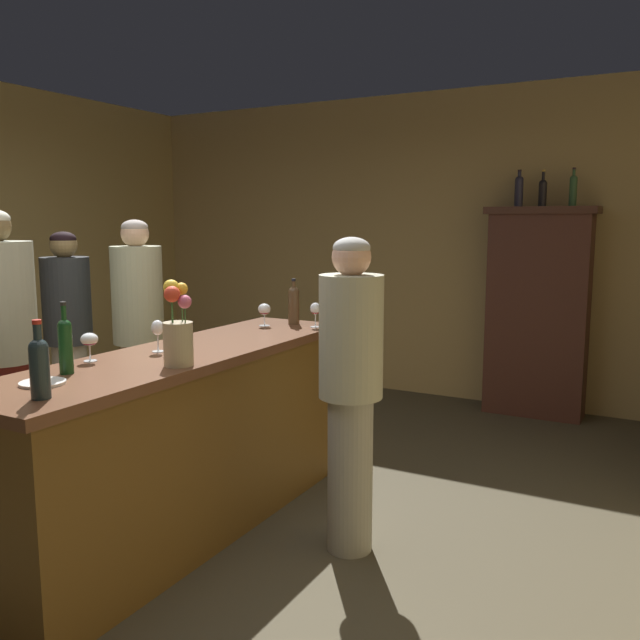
{
  "coord_description": "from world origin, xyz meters",
  "views": [
    {
      "loc": [
        2.45,
        -2.37,
        1.64
      ],
      "look_at": [
        0.83,
        0.61,
        1.14
      ],
      "focal_mm": 37.38,
      "sensor_mm": 36.0,
      "label": 1
    }
  ],
  "objects_px": {
    "wine_glass_spare": "(158,329)",
    "display_bottle_midleft": "(543,191)",
    "wine_glass_front": "(89,341)",
    "display_bottle_left": "(519,190)",
    "patron_in_navy": "(68,331)",
    "wine_bottle_pinot": "(65,343)",
    "patron_tall": "(139,331)",
    "bar_counter": "(188,442)",
    "flower_arrangement": "(178,331)",
    "display_bottle_center": "(573,189)",
    "patron_in_grey": "(3,352)",
    "display_cabinet": "(538,308)",
    "wine_bottle_chardonnay": "(39,364)",
    "cheese_plate": "(43,383)",
    "bartender": "(351,381)",
    "wine_glass_rear": "(315,310)",
    "wine_glass_mid": "(264,310)",
    "wine_bottle_rose": "(294,303)"
  },
  "relations": [
    {
      "from": "wine_glass_mid",
      "to": "patron_tall",
      "type": "height_order",
      "value": "patron_tall"
    },
    {
      "from": "display_cabinet",
      "to": "wine_bottle_chardonnay",
      "type": "distance_m",
      "value": 4.26
    },
    {
      "from": "patron_in_navy",
      "to": "wine_bottle_chardonnay",
      "type": "bearing_deg",
      "value": -24.13
    },
    {
      "from": "display_bottle_midleft",
      "to": "wine_glass_spare",
      "type": "bearing_deg",
      "value": -111.45
    },
    {
      "from": "display_bottle_left",
      "to": "display_cabinet",
      "type": "bearing_deg",
      "value": 0.0
    },
    {
      "from": "display_bottle_left",
      "to": "display_bottle_midleft",
      "type": "distance_m",
      "value": 0.19
    },
    {
      "from": "flower_arrangement",
      "to": "patron_in_grey",
      "type": "bearing_deg",
      "value": -179.73
    },
    {
      "from": "wine_bottle_rose",
      "to": "display_bottle_midleft",
      "type": "bearing_deg",
      "value": 61.59
    },
    {
      "from": "wine_glass_spare",
      "to": "patron_in_navy",
      "type": "distance_m",
      "value": 1.69
    },
    {
      "from": "wine_bottle_chardonnay",
      "to": "display_bottle_center",
      "type": "distance_m",
      "value": 4.39
    },
    {
      "from": "wine_bottle_rose",
      "to": "patron_in_navy",
      "type": "bearing_deg",
      "value": -166.12
    },
    {
      "from": "display_cabinet",
      "to": "wine_bottle_rose",
      "type": "bearing_deg",
      "value": -118.5
    },
    {
      "from": "display_bottle_left",
      "to": "patron_in_navy",
      "type": "distance_m",
      "value": 3.74
    },
    {
      "from": "wine_bottle_pinot",
      "to": "bartender",
      "type": "relative_size",
      "value": 0.2
    },
    {
      "from": "bar_counter",
      "to": "patron_in_navy",
      "type": "relative_size",
      "value": 1.53
    },
    {
      "from": "display_cabinet",
      "to": "wine_glass_rear",
      "type": "distance_m",
      "value": 2.36
    },
    {
      "from": "display_cabinet",
      "to": "display_bottle_left",
      "type": "xyz_separation_m",
      "value": [
        -0.2,
        0.0,
        0.99
      ]
    },
    {
      "from": "display_cabinet",
      "to": "patron_tall",
      "type": "relative_size",
      "value": 1.07
    },
    {
      "from": "display_cabinet",
      "to": "display_bottle_midleft",
      "type": "height_order",
      "value": "display_bottle_midleft"
    },
    {
      "from": "bar_counter",
      "to": "wine_glass_spare",
      "type": "xyz_separation_m",
      "value": [
        -0.1,
        -0.09,
        0.61
      ]
    },
    {
      "from": "display_cabinet",
      "to": "wine_glass_front",
      "type": "relative_size",
      "value": 12.81
    },
    {
      "from": "display_bottle_center",
      "to": "wine_glass_front",
      "type": "bearing_deg",
      "value": -114.55
    },
    {
      "from": "wine_glass_front",
      "to": "bartender",
      "type": "relative_size",
      "value": 0.09
    },
    {
      "from": "wine_glass_spare",
      "to": "display_bottle_center",
      "type": "xyz_separation_m",
      "value": [
        1.5,
        3.23,
        0.8
      ]
    },
    {
      "from": "wine_glass_rear",
      "to": "wine_glass_spare",
      "type": "bearing_deg",
      "value": -106.48
    },
    {
      "from": "wine_glass_front",
      "to": "wine_glass_mid",
      "type": "relative_size",
      "value": 0.95
    },
    {
      "from": "wine_glass_front",
      "to": "flower_arrangement",
      "type": "xyz_separation_m",
      "value": [
        0.43,
        0.13,
        0.06
      ]
    },
    {
      "from": "wine_glass_front",
      "to": "cheese_plate",
      "type": "bearing_deg",
      "value": -66.72
    },
    {
      "from": "display_cabinet",
      "to": "wine_glass_rear",
      "type": "relative_size",
      "value": 11.33
    },
    {
      "from": "bar_counter",
      "to": "flower_arrangement",
      "type": "distance_m",
      "value": 0.74
    },
    {
      "from": "wine_glass_spare",
      "to": "display_bottle_midleft",
      "type": "height_order",
      "value": "display_bottle_midleft"
    },
    {
      "from": "bar_counter",
      "to": "display_bottle_midleft",
      "type": "relative_size",
      "value": 8.07
    },
    {
      "from": "wine_glass_mid",
      "to": "display_bottle_left",
      "type": "bearing_deg",
      "value": 64.67
    },
    {
      "from": "display_bottle_center",
      "to": "bartender",
      "type": "distance_m",
      "value": 3.13
    },
    {
      "from": "wine_glass_mid",
      "to": "wine_glass_rear",
      "type": "bearing_deg",
      "value": 19.06
    },
    {
      "from": "display_cabinet",
      "to": "wine_glass_mid",
      "type": "xyz_separation_m",
      "value": [
        -1.26,
        -2.26,
        0.17
      ]
    },
    {
      "from": "display_bottle_center",
      "to": "patron_in_navy",
      "type": "height_order",
      "value": "display_bottle_center"
    },
    {
      "from": "wine_glass_front",
      "to": "bartender",
      "type": "xyz_separation_m",
      "value": [
        1.06,
        0.66,
        -0.21
      ]
    },
    {
      "from": "wine_glass_mid",
      "to": "display_bottle_center",
      "type": "bearing_deg",
      "value": 56.45
    },
    {
      "from": "wine_bottle_chardonnay",
      "to": "wine_bottle_pinot",
      "type": "bearing_deg",
      "value": 126.85
    },
    {
      "from": "display_bottle_left",
      "to": "patron_in_navy",
      "type": "relative_size",
      "value": 0.19
    },
    {
      "from": "wine_glass_mid",
      "to": "patron_in_grey",
      "type": "xyz_separation_m",
      "value": [
        -0.94,
        -1.18,
        -0.15
      ]
    },
    {
      "from": "patron_in_grey",
      "to": "patron_tall",
      "type": "xyz_separation_m",
      "value": [
        0.06,
        0.99,
        -0.02
      ]
    },
    {
      "from": "patron_tall",
      "to": "display_bottle_center",
      "type": "bearing_deg",
      "value": 62.3
    },
    {
      "from": "wine_bottle_pinot",
      "to": "patron_tall",
      "type": "distance_m",
      "value": 1.61
    },
    {
      "from": "display_bottle_center",
      "to": "patron_in_grey",
      "type": "relative_size",
      "value": 0.18
    },
    {
      "from": "bar_counter",
      "to": "flower_arrangement",
      "type": "bearing_deg",
      "value": -54.32
    },
    {
      "from": "wine_glass_rear",
      "to": "patron_tall",
      "type": "distance_m",
      "value": 1.25
    },
    {
      "from": "flower_arrangement",
      "to": "cheese_plate",
      "type": "xyz_separation_m",
      "value": [
        -0.25,
        -0.54,
        -0.15
      ]
    },
    {
      "from": "wine_glass_front",
      "to": "display_bottle_left",
      "type": "distance_m",
      "value": 3.85
    }
  ]
}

